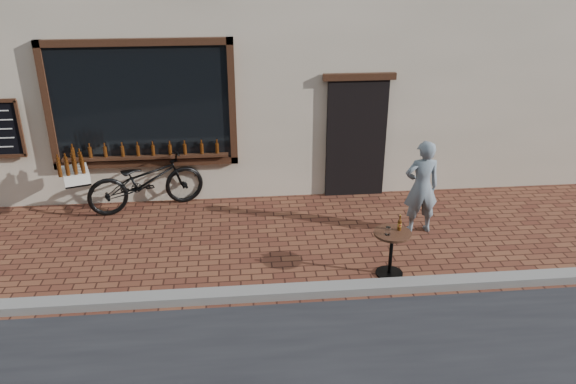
{
  "coord_description": "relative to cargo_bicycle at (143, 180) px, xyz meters",
  "views": [
    {
      "loc": [
        -0.3,
        -6.19,
        4.41
      ],
      "look_at": [
        0.42,
        1.2,
        1.1
      ],
      "focal_mm": 35.0,
      "sensor_mm": 36.0,
      "label": 1
    }
  ],
  "objects": [
    {
      "name": "kerb",
      "position": [
        1.97,
        -2.99,
        -0.49
      ],
      "size": [
        90.0,
        0.25,
        0.12
      ],
      "primitive_type": "cube",
      "color": "slate",
      "rests_on": "ground"
    },
    {
      "name": "bistro_table",
      "position": [
        3.81,
        -2.59,
        -0.06
      ],
      "size": [
        0.54,
        0.54,
        0.92
      ],
      "color": "black",
      "rests_on": "ground"
    },
    {
      "name": "ground",
      "position": [
        1.97,
        -3.19,
        -0.55
      ],
      "size": [
        90.0,
        90.0,
        0.0
      ],
      "primitive_type": "plane",
      "color": "#4E2419",
      "rests_on": "ground"
    },
    {
      "name": "pedestrian",
      "position": [
        4.63,
        -1.3,
        0.24
      ],
      "size": [
        0.59,
        0.39,
        1.57
      ],
      "primitive_type": "imported",
      "rotation": [
        0.0,
        0.0,
        3.17
      ],
      "color": "slate",
      "rests_on": "ground"
    },
    {
      "name": "cargo_bicycle",
      "position": [
        0.0,
        0.0,
        0.0
      ],
      "size": [
        2.45,
        1.38,
        1.16
      ],
      "rotation": [
        0.0,
        0.0,
        1.89
      ],
      "color": "black",
      "rests_on": "ground"
    }
  ]
}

